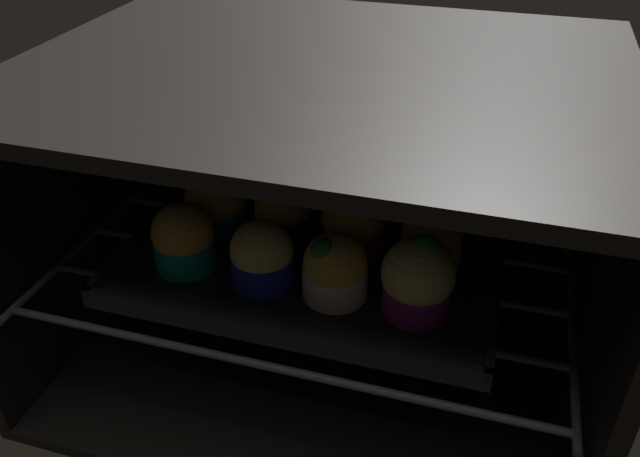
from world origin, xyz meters
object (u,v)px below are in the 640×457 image
at_px(muffin_row1_col3, 431,239).
at_px(muffin_row0_col3, 418,279).
at_px(muffin_row1_col2, 353,223).
at_px(muffin_row2_col3, 440,197).
at_px(baking_tray, 320,247).
at_px(muffin_row2_col0, 244,173).
at_px(muffin_row0_col0, 184,239).
at_px(muffin_row0_col1, 262,257).
at_px(muffin_row2_col1, 308,178).
at_px(muffin_row2_col2, 374,190).
at_px(muffin_row1_col0, 216,202).
at_px(muffin_row1_col1, 283,212).
at_px(muffin_row0_col2, 335,269).

bearing_deg(muffin_row1_col3, muffin_row0_col3, -91.13).
distance_m(muffin_row1_col2, muffin_row2_col3, 0.12).
relative_size(baking_tray, muffin_row2_col3, 5.53).
distance_m(muffin_row1_col3, muffin_row2_col0, 0.25).
bearing_deg(muffin_row0_col0, muffin_row2_col0, 88.68).
relative_size(muffin_row0_col1, muffin_row2_col0, 1.00).
height_order(muffin_row2_col0, muffin_row2_col1, muffin_row2_col1).
bearing_deg(muffin_row1_col3, baking_tray, 179.00).
bearing_deg(muffin_row1_col2, muffin_row1_col3, 0.80).
relative_size(muffin_row0_col3, muffin_row2_col0, 1.21).
bearing_deg(muffin_row0_col3, muffin_row2_col2, 115.32).
distance_m(muffin_row1_col0, muffin_row1_col1, 0.08).
xyz_separation_m(muffin_row0_col0, muffin_row2_col1, (0.09, 0.16, 0.00)).
bearing_deg(muffin_row0_col2, muffin_row1_col0, 153.25).
height_order(muffin_row1_col1, muffin_row1_col2, muffin_row1_col2).
xyz_separation_m(muffin_row0_col1, muffin_row1_col2, (0.07, 0.08, 0.00)).
bearing_deg(muffin_row0_col0, muffin_row1_col0, 88.92).
distance_m(muffin_row2_col0, muffin_row2_col2, 0.16).
relative_size(muffin_row1_col3, muffin_row2_col3, 0.99).
distance_m(muffin_row1_col3, muffin_row2_col3, 0.09).
bearing_deg(muffin_row1_col1, muffin_row0_col1, -84.79).
relative_size(muffin_row1_col0, muffin_row2_col1, 0.91).
relative_size(muffin_row2_col0, muffin_row2_col1, 0.87).
height_order(muffin_row1_col1, muffin_row1_col3, same).
xyz_separation_m(baking_tray, muffin_row0_col0, (-0.12, -0.08, 0.04)).
height_order(baking_tray, muffin_row0_col2, muffin_row0_col2).
distance_m(muffin_row1_col0, muffin_row2_col2, 0.18).
bearing_deg(muffin_row1_col2, baking_tray, 175.05).
bearing_deg(muffin_row0_col3, muffin_row0_col0, 179.10).
height_order(muffin_row1_col3, muffin_row2_col1, muffin_row2_col1).
bearing_deg(muffin_row1_col1, muffin_row1_col0, -177.58).
bearing_deg(muffin_row0_col3, muffin_row1_col3, 88.87).
relative_size(muffin_row0_col3, muffin_row1_col1, 1.22).
bearing_deg(muffin_row0_col1, muffin_row1_col1, 95.21).
bearing_deg(muffin_row1_col1, muffin_row0_col3, -27.45).
height_order(muffin_row0_col2, muffin_row2_col0, same).
bearing_deg(muffin_row0_col1, muffin_row1_col2, 46.66).
bearing_deg(muffin_row1_col3, muffin_row1_col0, 179.63).
bearing_deg(muffin_row0_col0, muffin_row0_col1, -2.11).
relative_size(baking_tray, muffin_row0_col2, 5.60).
relative_size(muffin_row1_col0, muffin_row2_col3, 1.03).
bearing_deg(muffin_row1_col2, muffin_row1_col0, 179.02).
xyz_separation_m(baking_tray, muffin_row1_col2, (0.04, -0.00, 0.04)).
distance_m(muffin_row0_col1, muffin_row1_col2, 0.11).
xyz_separation_m(baking_tray, muffin_row2_col2, (0.04, 0.08, 0.04)).
xyz_separation_m(muffin_row2_col0, muffin_row2_col3, (0.24, 0.01, 0.00)).
bearing_deg(muffin_row1_col0, muffin_row0_col0, -91.08).
bearing_deg(muffin_row0_col2, muffin_row0_col1, 179.89).
bearing_deg(muffin_row1_col2, muffin_row1_col1, 175.77).
distance_m(muffin_row1_col2, muffin_row2_col0, 0.18).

